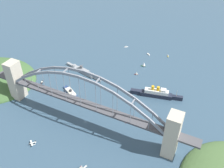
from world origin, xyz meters
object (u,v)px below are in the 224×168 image
Objects in this scene: harbor_arch_bridge at (84,103)px; naval_cruiser at (83,71)px; harbor_ferry_steamer at (71,93)px; small_boat_5 at (168,56)px; seaplane_taxiing_near_bridge at (32,143)px; small_boat_3 at (42,82)px; small_boat_4 at (126,47)px; channel_marker_buoy at (126,122)px; small_boat_2 at (148,54)px; small_boat_1 at (137,73)px; small_boat_0 at (144,64)px; ocean_liner at (156,93)px.

naval_cruiser is at bearing 123.36° from harbor_arch_bridge.
harbor_ferry_steamer is 5.04× the size of small_boat_5.
small_boat_3 is (-70.51, 103.00, -1.19)m from seaplane_taxiing_near_bridge.
naval_cruiser is 162.05m from small_boat_5.
small_boat_4 is at bearing 66.63° from small_boat_3.
harbor_ferry_steamer is at bearing 97.41° from seaplane_taxiing_near_bridge.
small_boat_2 is at bearing 100.72° from channel_marker_buoy.
channel_marker_buoy is at bearing -10.13° from harbor_ferry_steamer.
small_boat_4 is at bearing 124.55° from small_boat_1.
small_boat_2 is at bearing 53.13° from naval_cruiser.
small_boat_1 is 86.98m from small_boat_5.
small_boat_2 is at bearing -9.06° from small_boat_4.
small_boat_3 is 3.86× the size of channel_marker_buoy.
harbor_arch_bridge reaches higher than small_boat_0.
small_boat_0 reaches higher than channel_marker_buoy.
harbor_arch_bridge is 115.92m from ocean_liner.
channel_marker_buoy is at bearing -79.28° from small_boat_2.
ocean_liner is 0.97× the size of naval_cruiser.
harbor_arch_bridge is at bearing -156.70° from channel_marker_buoy.
small_boat_0 is at bearing 101.29° from channel_marker_buoy.
small_boat_4 is 84.12m from small_boat_5.
seaplane_taxiing_near_bridge is 200.03m from small_boat_1.
small_boat_1 is (-1.62, -29.70, -1.09)m from small_boat_0.
harbor_ferry_steamer reaches higher than seaplane_taxiing_near_bridge.
small_boat_0 is at bearing 36.89° from naval_cruiser.
ocean_liner reaches higher than small_boat_5.
naval_cruiser is at bearing -134.38° from small_boat_5.
small_boat_5 is 190.71m from channel_marker_buoy.
channel_marker_buoy reaches higher than small_boat_4.
channel_marker_buoy is at bearing 44.14° from seaplane_taxiing_near_bridge.
naval_cruiser is at bearing -126.87° from small_boat_2.
small_boat_3 is at bearing 124.39° from seaplane_taxiing_near_bridge.
harbor_ferry_steamer is 100.11m from channel_marker_buoy.
small_boat_0 reaches higher than small_boat_5.
naval_cruiser is at bearing 146.41° from channel_marker_buoy.
harbor_arch_bridge is at bearing -80.74° from small_boat_4.
small_boat_0 is 41.73m from small_boat_2.
seaplane_taxiing_near_bridge is (-103.14, -152.33, -3.66)m from ocean_liner.
harbor_arch_bridge is 118.54m from small_boat_3.
small_boat_2 is at bearing 115.08° from ocean_liner.
small_boat_5 is (113.32, 115.81, -2.20)m from naval_cruiser.
small_boat_2 is 3.01× the size of channel_marker_buoy.
harbor_ferry_steamer is 101.39m from seaplane_taxiing_near_bridge.
seaplane_taxiing_near_bridge is 124.83m from small_boat_3.
naval_cruiser is 10.26× the size of small_boat_5.
small_boat_4 is at bearing 84.96° from harbor_ferry_steamer.
seaplane_taxiing_near_bridge is at bearing -124.10° from ocean_liner.
small_boat_0 is (57.77, 221.69, 2.10)m from seaplane_taxiing_near_bridge.
channel_marker_buoy is (155.99, -20.06, 0.42)m from small_boat_3.
seaplane_taxiing_near_bridge is 1.15× the size of small_boat_5.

